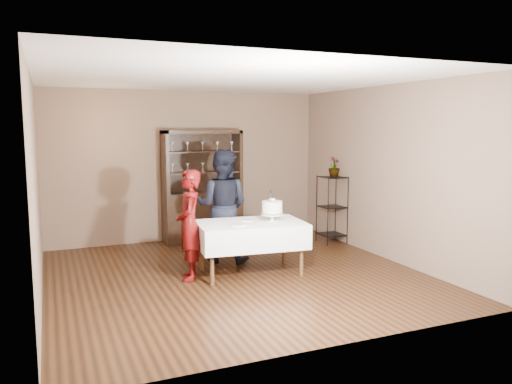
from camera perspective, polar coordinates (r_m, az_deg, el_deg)
floor at (r=7.08m, az=-2.33°, el=-9.46°), size 5.00×5.00×0.00m
ceiling at (r=6.81m, az=-2.45°, el=12.84°), size 5.00×5.00×0.00m
back_wall at (r=9.19m, az=-7.85°, el=2.95°), size 5.00×0.02×2.70m
wall_left at (r=6.39m, az=-23.88°, el=0.43°), size 0.02×5.00×2.70m
wall_right at (r=8.03m, az=14.58°, el=2.14°), size 0.02×5.00×2.70m
china_hutch at (r=9.09m, az=-6.15°, el=-1.42°), size 1.40×0.48×2.00m
plant_etagere at (r=8.98m, az=8.67°, el=-1.66°), size 0.42×0.42×1.20m
cake_table at (r=7.01m, az=-0.62°, el=-4.87°), size 1.56×1.06×0.74m
woman at (r=6.80m, az=-7.63°, el=-3.74°), size 0.49×0.62×1.50m
man at (r=7.63m, az=-3.89°, el=-1.60°), size 1.06×1.00×1.72m
cake at (r=7.05m, az=1.86°, el=-1.90°), size 0.36×0.36×0.44m
plate_near at (r=6.76m, az=-2.09°, el=-3.77°), size 0.25×0.25×0.01m
plate_far at (r=7.08m, az=-1.08°, el=-3.25°), size 0.25×0.25×0.01m
potted_plant at (r=8.93m, az=8.91°, el=2.88°), size 0.27×0.27×0.35m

